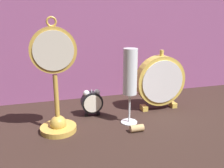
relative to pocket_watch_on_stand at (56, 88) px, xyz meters
name	(u,v)px	position (x,y,z in m)	size (l,w,h in m)	color
ground_plane	(119,129)	(0.18, -0.04, -0.14)	(4.00, 4.00, 0.00)	black
fabric_backdrop_drape	(95,27)	(0.18, 0.29, 0.15)	(1.45, 0.01, 0.59)	#8E4C7F
pocket_watch_on_stand	(56,88)	(0.00, 0.00, 0.00)	(0.13, 0.11, 0.34)	gold
alarm_clock_twin_bell	(92,101)	(0.12, 0.09, -0.09)	(0.08, 0.03, 0.10)	black
mantel_clock_silver	(160,81)	(0.38, 0.08, -0.03)	(0.19, 0.04, 0.22)	gold
champagne_flute	(130,77)	(0.23, 0.00, 0.02)	(0.05, 0.05, 0.25)	silver
wine_cork	(137,128)	(0.23, -0.07, -0.13)	(0.02, 0.02, 0.04)	tan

